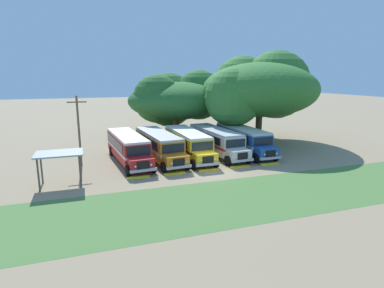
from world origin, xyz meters
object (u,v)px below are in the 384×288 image
at_px(parked_bus_slot_0, 128,146).
at_px(broad_shade_tree, 176,99).
at_px(parked_bus_slot_2, 188,142).
at_px(waiting_shelter, 59,156).
at_px(parked_bus_slot_1, 159,144).
at_px(utility_pole, 79,129).
at_px(parked_bus_slot_3, 216,140).
at_px(parked_bus_slot_4, 243,138).
at_px(secondary_tree, 258,89).

height_order(parked_bus_slot_0, broad_shade_tree, broad_shade_tree).
relative_size(parked_bus_slot_2, waiting_shelter, 3.01).
distance_m(parked_bus_slot_0, parked_bus_slot_1, 3.24).
distance_m(parked_bus_slot_2, utility_pole, 11.32).
bearing_deg(parked_bus_slot_3, broad_shade_tree, -176.83).
xyz_separation_m(parked_bus_slot_3, parked_bus_slot_4, (3.37, -0.08, 0.00)).
xyz_separation_m(parked_bus_slot_3, broad_shade_tree, (-1.32, 11.58, 3.87)).
relative_size(secondary_tree, waiting_shelter, 4.57).
bearing_deg(broad_shade_tree, parked_bus_slot_3, -83.51).
height_order(utility_pole, waiting_shelter, utility_pole).
xyz_separation_m(parked_bus_slot_0, broad_shade_tree, (8.60, 11.69, 3.87)).
relative_size(parked_bus_slot_3, utility_pole, 1.59).
height_order(parked_bus_slot_1, secondary_tree, secondary_tree).
xyz_separation_m(parked_bus_slot_0, parked_bus_slot_3, (9.91, 0.11, 0.00)).
bearing_deg(waiting_shelter, parked_bus_slot_2, 23.69).
relative_size(parked_bus_slot_2, secondary_tree, 0.66).
xyz_separation_m(parked_bus_slot_1, secondary_tree, (15.02, 5.76, 5.43)).
xyz_separation_m(parked_bus_slot_3, secondary_tree, (8.34, 5.58, 5.43)).
bearing_deg(parked_bus_slot_2, parked_bus_slot_4, 90.24).
bearing_deg(parked_bus_slot_1, secondary_tree, 106.15).
height_order(parked_bus_slot_1, parked_bus_slot_3, same).
distance_m(parked_bus_slot_4, secondary_tree, 9.29).
distance_m(parked_bus_slot_2, parked_bus_slot_3, 3.44).
xyz_separation_m(parked_bus_slot_4, secondary_tree, (4.98, 5.66, 5.43)).
height_order(parked_bus_slot_3, utility_pole, utility_pole).
bearing_deg(waiting_shelter, parked_bus_slot_0, 42.32).
distance_m(parked_bus_slot_1, waiting_shelter, 10.97).
distance_m(parked_bus_slot_2, broad_shade_tree, 12.56).
distance_m(parked_bus_slot_1, parked_bus_slot_2, 3.23).
distance_m(parked_bus_slot_1, parked_bus_slot_3, 6.67).
height_order(parked_bus_slot_3, secondary_tree, secondary_tree).
distance_m(broad_shade_tree, waiting_shelter, 22.95).
xyz_separation_m(parked_bus_slot_0, parked_bus_slot_4, (13.28, 0.03, 0.00)).
height_order(parked_bus_slot_3, waiting_shelter, parked_bus_slot_3).
bearing_deg(parked_bus_slot_1, parked_bus_slot_2, 85.09).
height_order(parked_bus_slot_4, broad_shade_tree, broad_shade_tree).
relative_size(broad_shade_tree, secondary_tree, 0.87).
xyz_separation_m(parked_bus_slot_2, parked_bus_slot_4, (6.80, 0.10, 0.00)).
bearing_deg(parked_bus_slot_3, parked_bus_slot_0, -92.68).
distance_m(utility_pole, waiting_shelter, 6.02).
distance_m(secondary_tree, waiting_shelter, 27.31).
distance_m(parked_bus_slot_1, broad_shade_tree, 13.49).
relative_size(parked_bus_slot_4, waiting_shelter, 3.01).
xyz_separation_m(broad_shade_tree, utility_pole, (-13.24, -11.61, -1.78)).
bearing_deg(secondary_tree, parked_bus_slot_1, -159.02).
bearing_deg(parked_bus_slot_1, parked_bus_slot_4, 85.74).
height_order(broad_shade_tree, secondary_tree, secondary_tree).
bearing_deg(broad_shade_tree, secondary_tree, -31.85).
xyz_separation_m(parked_bus_slot_4, utility_pole, (-17.93, 0.04, 2.09)).
distance_m(parked_bus_slot_0, waiting_shelter, 8.39).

